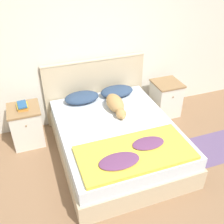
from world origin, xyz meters
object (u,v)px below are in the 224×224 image
pillow_right (117,91)px  dog (116,104)px  bed (117,140)px  pillow_left (82,97)px  book_stack (23,106)px  nightstand_right (165,98)px  nightstand_left (27,125)px

pillow_right → dog: dog is taller
pillow_right → bed: bearing=-110.6°
dog → pillow_right: bearing=67.1°
bed → pillow_right: (0.29, 0.78, 0.33)m
pillow_left → book_stack: 0.89m
nightstand_right → pillow_right: 0.93m
bed → book_stack: 1.44m
book_stack → nightstand_right: bearing=-0.3°
bed → pillow_left: 0.89m
nightstand_left → nightstand_right: bearing=0.0°
nightstand_right → book_stack: 2.38m
nightstand_right → pillow_left: (-1.47, 0.07, 0.27)m
dog → book_stack: size_ratio=2.70×
bed → pillow_left: (-0.29, 0.78, 0.33)m
dog → nightstand_right: bearing=17.4°
book_stack → pillow_left: bearing=4.0°
pillow_right → dog: bearing=-112.9°
nightstand_right → pillow_left: bearing=177.1°
nightstand_left → pillow_left: 0.93m
pillow_right → book_stack: (-1.47, -0.06, 0.07)m
bed → pillow_right: bearing=69.4°
dog → book_stack: (-1.30, 0.34, 0.05)m
nightstand_left → nightstand_right: (2.36, 0.00, 0.00)m
bed → nightstand_right: bearing=30.9°
pillow_right → book_stack: 1.47m
book_stack → pillow_right: bearing=2.4°
nightstand_left → book_stack: 0.34m
nightstand_left → dog: (1.30, -0.33, 0.29)m
pillow_left → book_stack: (-0.88, -0.06, 0.07)m
dog → pillow_left: bearing=135.6°
nightstand_left → book_stack: size_ratio=2.59×
bed → dog: dog is taller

